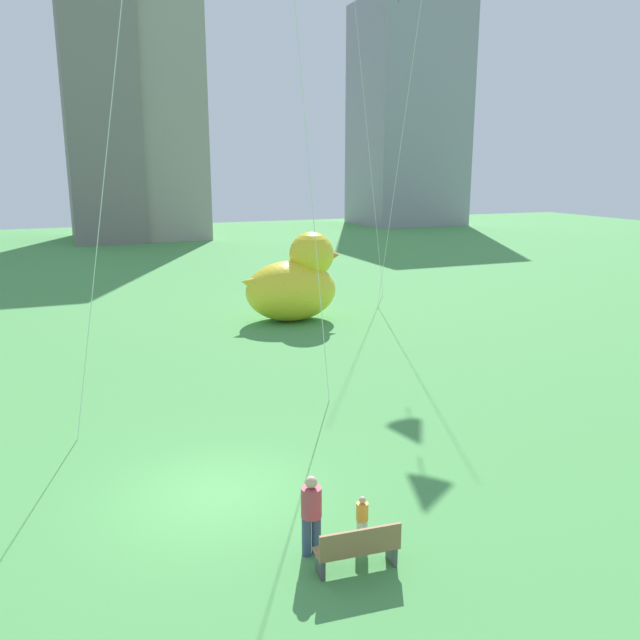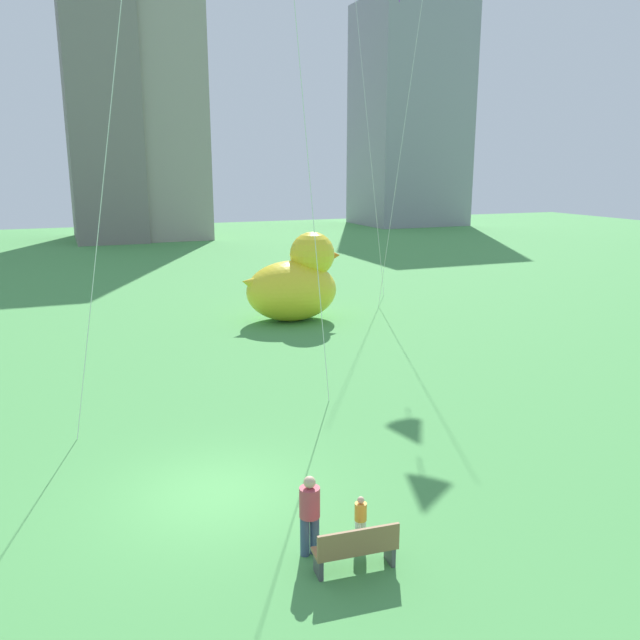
{
  "view_description": "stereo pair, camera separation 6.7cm",
  "coord_description": "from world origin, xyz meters",
  "px_view_note": "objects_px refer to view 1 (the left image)",
  "views": [
    {
      "loc": [
        -2.81,
        -13.1,
        7.12
      ],
      "look_at": [
        4.82,
        5.78,
        2.29
      ],
      "focal_mm": 36.58,
      "sensor_mm": 36.0,
      "label": 1
    },
    {
      "loc": [
        -2.75,
        -13.13,
        7.12
      ],
      "look_at": [
        4.82,
        5.78,
        2.29
      ],
      "focal_mm": 36.58,
      "sensor_mm": 36.0,
      "label": 2
    }
  ],
  "objects_px": {
    "park_bench": "(358,548)",
    "giant_inflatable_duck": "(295,283)",
    "person_adult": "(311,512)",
    "person_child": "(362,517)"
  },
  "relations": [
    {
      "from": "person_adult",
      "to": "giant_inflatable_duck",
      "type": "relative_size",
      "value": 0.32
    },
    {
      "from": "park_bench",
      "to": "giant_inflatable_duck",
      "type": "relative_size",
      "value": 0.31
    },
    {
      "from": "person_adult",
      "to": "person_child",
      "type": "bearing_deg",
      "value": -0.0
    },
    {
      "from": "park_bench",
      "to": "person_adult",
      "type": "xyz_separation_m",
      "value": [
        -0.58,
        0.82,
        0.4
      ]
    },
    {
      "from": "park_bench",
      "to": "person_child",
      "type": "relative_size",
      "value": 1.62
    },
    {
      "from": "giant_inflatable_duck",
      "to": "park_bench",
      "type": "bearing_deg",
      "value": -106.57
    },
    {
      "from": "giant_inflatable_duck",
      "to": "person_child",
      "type": "bearing_deg",
      "value": -105.91
    },
    {
      "from": "park_bench",
      "to": "giant_inflatable_duck",
      "type": "height_order",
      "value": "giant_inflatable_duck"
    },
    {
      "from": "park_bench",
      "to": "person_adult",
      "type": "bearing_deg",
      "value": 125.28
    },
    {
      "from": "person_adult",
      "to": "park_bench",
      "type": "bearing_deg",
      "value": -54.72
    }
  ]
}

